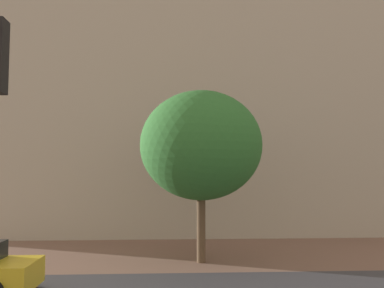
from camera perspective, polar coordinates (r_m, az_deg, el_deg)
The scene contains 3 objects.
ground_plane at distance 12.87m, azimuth -0.45°, elevation -18.52°, with size 120.00×120.00×0.00m, color brown.
landmark_building at distance 29.14m, azimuth 1.28°, elevation 8.41°, with size 25.80×15.27×36.96m.
tree_curb_far at distance 15.60m, azimuth 1.23°, elevation -0.20°, with size 4.52×4.52×6.31m.
Camera 1 is at (-0.60, -2.45, 3.19)m, focal length 39.34 mm.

